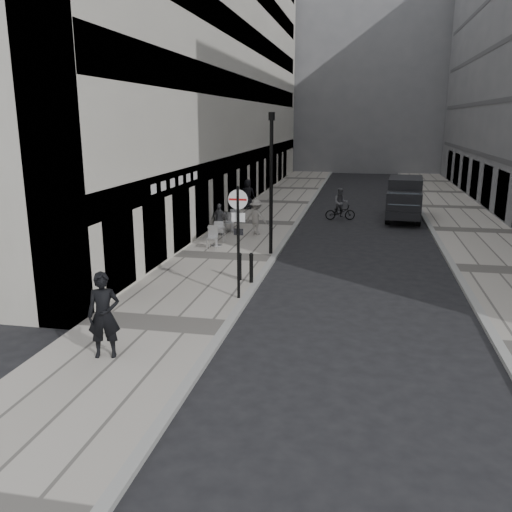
{
  "coord_description": "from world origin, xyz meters",
  "views": [
    {
      "loc": [
        3.5,
        -10.5,
        5.56
      ],
      "look_at": [
        0.28,
        5.61,
        1.4
      ],
      "focal_mm": 38.0,
      "sensor_mm": 36.0,
      "label": 1
    }
  ],
  "objects_px": {
    "walking_man": "(104,315)",
    "panel_van": "(405,197)",
    "sign_post": "(238,227)",
    "lamppost": "(271,177)",
    "cyclist": "(340,208)"
  },
  "relations": [
    {
      "from": "sign_post",
      "to": "walking_man",
      "type": "bearing_deg",
      "value": -111.72
    },
    {
      "from": "walking_man",
      "to": "panel_van",
      "type": "xyz_separation_m",
      "value": [
        8.06,
        20.59,
        0.17
      ]
    },
    {
      "from": "sign_post",
      "to": "lamppost",
      "type": "xyz_separation_m",
      "value": [
        0.0,
        5.91,
        0.93
      ]
    },
    {
      "from": "walking_man",
      "to": "sign_post",
      "type": "relative_size",
      "value": 0.59
    },
    {
      "from": "lamppost",
      "to": "panel_van",
      "type": "distance_m",
      "value": 11.7
    },
    {
      "from": "walking_man",
      "to": "cyclist",
      "type": "height_order",
      "value": "walking_man"
    },
    {
      "from": "lamppost",
      "to": "panel_van",
      "type": "relative_size",
      "value": 1.12
    },
    {
      "from": "sign_post",
      "to": "cyclist",
      "type": "distance_m",
      "value": 15.26
    },
    {
      "from": "panel_van",
      "to": "cyclist",
      "type": "height_order",
      "value": "panel_van"
    },
    {
      "from": "panel_van",
      "to": "sign_post",
      "type": "bearing_deg",
      "value": -106.21
    },
    {
      "from": "panel_van",
      "to": "cyclist",
      "type": "xyz_separation_m",
      "value": [
        -3.54,
        -0.8,
        -0.6
      ]
    },
    {
      "from": "panel_van",
      "to": "lamppost",
      "type": "bearing_deg",
      "value": -116.67
    },
    {
      "from": "lamppost",
      "to": "cyclist",
      "type": "distance_m",
      "value": 9.73
    },
    {
      "from": "walking_man",
      "to": "panel_van",
      "type": "relative_size",
      "value": 0.4
    },
    {
      "from": "lamppost",
      "to": "panel_van",
      "type": "bearing_deg",
      "value": 58.8
    }
  ]
}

